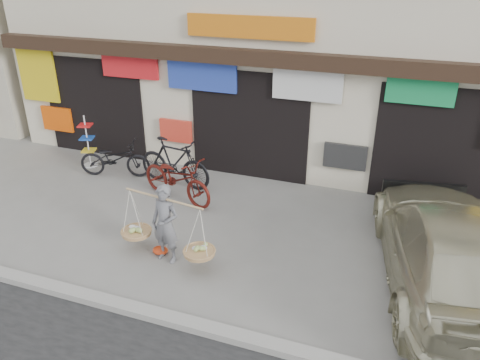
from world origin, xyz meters
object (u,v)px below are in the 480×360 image
(display_rack, at_px, (88,146))
(suv, at_px, (451,248))
(bike_0, at_px, (115,159))
(bike_1, at_px, (174,162))
(bike_2, at_px, (177,178))
(street_vendor, at_px, (166,227))

(display_rack, bearing_deg, suv, -14.18)
(bike_0, distance_m, bike_1, 1.68)
(bike_2, bearing_deg, display_rack, 91.59)
(bike_0, height_order, bike_2, bike_2)
(bike_0, distance_m, suv, 8.04)
(bike_1, distance_m, suv, 6.44)
(bike_1, height_order, display_rack, display_rack)
(suv, bearing_deg, bike_1, -27.49)
(street_vendor, bearing_deg, bike_1, 122.55)
(bike_2, relative_size, display_rack, 1.45)
(bike_0, relative_size, bike_2, 0.88)
(bike_2, relative_size, suv, 0.37)
(bike_2, bearing_deg, street_vendor, -139.33)
(bike_0, bearing_deg, bike_2, -122.30)
(street_vendor, xyz_separation_m, bike_1, (-1.31, 2.89, -0.10))
(display_rack, bearing_deg, bike_2, -16.95)
(bike_0, xyz_separation_m, bike_1, (1.67, 0.05, 0.13))
(display_rack, bearing_deg, street_vendor, -38.29)
(street_vendor, distance_m, suv, 4.92)
(street_vendor, relative_size, bike_0, 1.09)
(suv, xyz_separation_m, display_rack, (-8.83, 2.23, -0.19))
(bike_0, bearing_deg, bike_1, -103.84)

